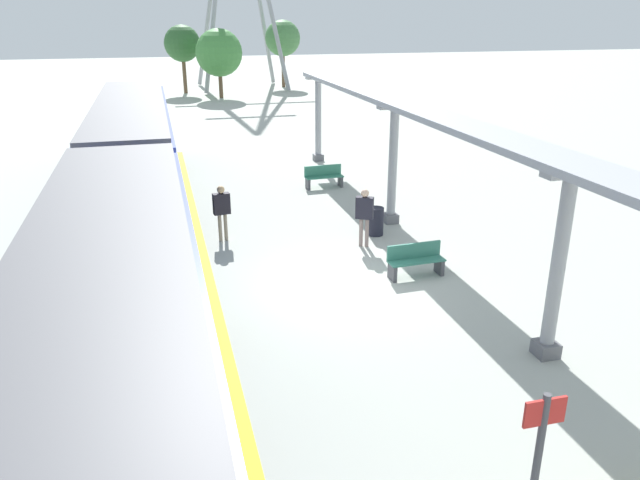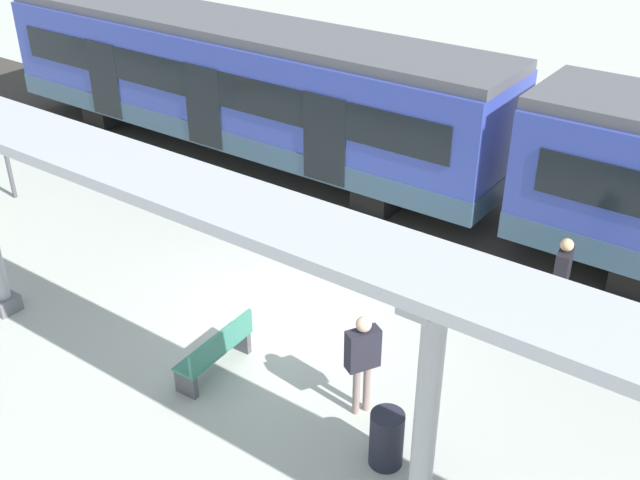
# 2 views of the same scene
# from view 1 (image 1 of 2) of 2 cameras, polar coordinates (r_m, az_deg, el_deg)

# --- Properties ---
(ground_plane) EXTENTS (176.00, 176.00, 0.00)m
(ground_plane) POSITION_cam_1_polar(r_m,az_deg,el_deg) (15.36, 2.02, -4.24)
(ground_plane) COLOR #ABAFA4
(tactile_edge_strip) EXTENTS (0.35, 33.97, 0.01)m
(tactile_edge_strip) POSITION_cam_1_polar(r_m,az_deg,el_deg) (14.82, -10.12, -5.52)
(tactile_edge_strip) COLOR yellow
(tactile_edge_strip) RESTS_ON ground
(trackbed) EXTENTS (3.20, 45.97, 0.01)m
(trackbed) POSITION_cam_1_polar(r_m,az_deg,el_deg) (14.83, -16.99, -6.14)
(trackbed) COLOR #38332D
(trackbed) RESTS_ON ground
(train_near_carriage) EXTENTS (2.65, 14.39, 3.48)m
(train_near_carriage) POSITION_cam_1_polar(r_m,az_deg,el_deg) (9.14, -18.76, -10.91)
(train_near_carriage) COLOR #3141A0
(train_near_carriage) RESTS_ON ground
(train_far_carriage) EXTENTS (2.65, 14.39, 3.48)m
(train_far_carriage) POSITION_cam_1_polar(r_m,az_deg,el_deg) (23.29, -17.04, 8.25)
(train_far_carriage) COLOR #3141A0
(train_far_carriage) RESTS_ON ground
(canopy_pillar_second) EXTENTS (1.10, 0.44, 3.80)m
(canopy_pillar_second) POSITION_cam_1_polar(r_m,az_deg,el_deg) (12.36, 21.43, -2.36)
(canopy_pillar_second) COLOR slate
(canopy_pillar_second) RESTS_ON ground
(canopy_pillar_third) EXTENTS (1.10, 0.44, 3.80)m
(canopy_pillar_third) POSITION_cam_1_polar(r_m,az_deg,el_deg) (19.49, 6.85, 7.02)
(canopy_pillar_third) COLOR slate
(canopy_pillar_third) RESTS_ON ground
(canopy_pillar_fourth) EXTENTS (1.10, 0.44, 3.80)m
(canopy_pillar_fourth) POSITION_cam_1_polar(r_m,az_deg,el_deg) (28.11, -0.17, 11.31)
(canopy_pillar_fourth) COLOR slate
(canopy_pillar_fourth) RESTS_ON ground
(canopy_beam) EXTENTS (1.20, 27.64, 0.16)m
(canopy_beam) POSITION_cam_1_polar(r_m,az_deg,el_deg) (15.38, 12.94, 10.47)
(canopy_beam) COLOR #A8AAB2
(canopy_beam) RESTS_ON canopy_pillar_nearest
(bench_near_end) EXTENTS (1.52, 0.51, 0.86)m
(bench_near_end) POSITION_cam_1_polar(r_m,az_deg,el_deg) (15.91, 8.94, -1.85)
(bench_near_end) COLOR #357965
(bench_near_end) RESTS_ON ground
(bench_mid_platform) EXTENTS (1.52, 0.51, 0.86)m
(bench_mid_platform) POSITION_cam_1_polar(r_m,az_deg,el_deg) (23.87, 0.35, 5.99)
(bench_mid_platform) COLOR #388367
(bench_mid_platform) RESTS_ON ground
(trash_bin) EXTENTS (0.48, 0.48, 0.87)m
(trash_bin) POSITION_cam_1_polar(r_m,az_deg,el_deg) (18.73, 5.26, 1.76)
(trash_bin) COLOR #20212E
(trash_bin) RESTS_ON ground
(platform_info_sign) EXTENTS (0.56, 0.10, 2.20)m
(platform_info_sign) POSITION_cam_1_polar(r_m,az_deg,el_deg) (8.39, 19.81, -18.38)
(platform_info_sign) COLOR #4C4C51
(platform_info_sign) RESTS_ON ground
(passenger_waiting_near_edge) EXTENTS (0.52, 0.29, 1.70)m
(passenger_waiting_near_edge) POSITION_cam_1_polar(r_m,az_deg,el_deg) (18.19, -9.21, 3.10)
(passenger_waiting_near_edge) COLOR gray
(passenger_waiting_near_edge) RESTS_ON ground
(passenger_by_the_benches) EXTENTS (0.55, 0.44, 1.73)m
(passenger_by_the_benches) POSITION_cam_1_polar(r_m,az_deg,el_deg) (17.55, 4.20, 2.73)
(passenger_by_the_benches) COLOR gray
(passenger_by_the_benches) RESTS_ON ground
(tree_left_background) EXTENTS (3.69, 3.69, 5.35)m
(tree_left_background) POSITION_cam_1_polar(r_m,az_deg,el_deg) (50.79, -9.46, 16.95)
(tree_left_background) COLOR brown
(tree_left_background) RESTS_ON ground
(tree_right_background) EXTENTS (2.99, 2.99, 5.55)m
(tree_right_background) POSITION_cam_1_polar(r_m,az_deg,el_deg) (54.32, -12.81, 17.52)
(tree_right_background) COLOR brown
(tree_right_background) RESTS_ON ground
(tree_centre_background) EXTENTS (3.17, 3.17, 5.89)m
(tree_centre_background) POSITION_cam_1_polar(r_m,az_deg,el_deg) (57.80, -3.53, 18.36)
(tree_centre_background) COLOR brown
(tree_centre_background) RESTS_ON ground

